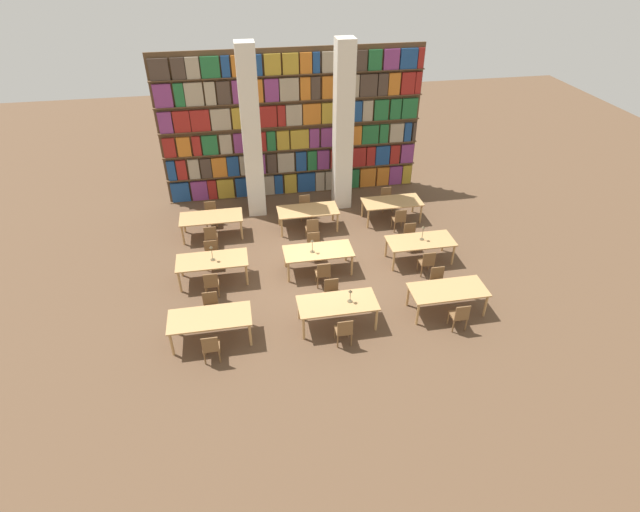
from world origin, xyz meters
TOP-DOWN VIEW (x-y plane):
  - ground_plane at (0.00, 0.00)m, footprint 40.00×40.00m
  - bookshelf_bank at (0.01, 5.41)m, footprint 9.73×0.35m
  - pillar_left at (-1.61, 4.05)m, footprint 0.63×0.63m
  - pillar_center at (1.61, 4.05)m, footprint 0.63×0.63m
  - reading_table_0 at (-3.28, -2.58)m, footprint 2.11×0.97m
  - chair_0 at (-3.27, -3.35)m, footprint 0.42×0.40m
  - chair_1 at (-3.27, -1.81)m, footprint 0.42×0.40m
  - reading_table_1 at (0.05, -2.59)m, footprint 2.11×0.97m
  - chair_2 at (0.06, -3.36)m, footprint 0.42×0.40m
  - chair_3 at (0.06, -1.82)m, footprint 0.42×0.40m
  - desk_lamp_0 at (0.38, -2.61)m, footprint 0.14×0.14m
  - reading_table_2 at (3.14, -2.58)m, footprint 2.11×0.97m
  - chair_4 at (3.18, -3.35)m, footprint 0.42×0.40m
  - chair_5 at (3.18, -1.81)m, footprint 0.42×0.40m
  - reading_table_3 at (-3.21, 0.02)m, footprint 2.11×0.97m
  - chair_6 at (-3.26, -0.75)m, footprint 0.42×0.40m
  - chair_7 at (-3.26, 0.79)m, footprint 0.42×0.40m
  - desk_lamp_1 at (-3.18, 0.00)m, footprint 0.14×0.14m
  - reading_table_4 at (-0.02, -0.07)m, footprint 2.11×0.97m
  - chair_8 at (-0.01, -0.84)m, footprint 0.42×0.40m
  - chair_9 at (-0.01, 0.70)m, footprint 0.42×0.40m
  - desk_lamp_2 at (-0.21, -0.11)m, footprint 0.14×0.14m
  - reading_table_5 at (3.25, -0.07)m, footprint 2.11×0.97m
  - chair_10 at (3.21, -0.84)m, footprint 0.42×0.40m
  - chair_11 at (3.21, 0.70)m, footprint 0.42×0.40m
  - desk_lamp_3 at (3.30, -0.02)m, footprint 0.14×0.14m
  - reading_table_6 at (-3.24, 2.64)m, footprint 2.11×0.97m
  - chair_12 at (-3.27, 1.87)m, footprint 0.42×0.40m
  - chair_13 at (-3.27, 3.41)m, footprint 0.42×0.40m
  - reading_table_7 at (0.08, 2.53)m, footprint 2.11×0.97m
  - chair_14 at (0.09, 1.76)m, footprint 0.42×0.40m
  - chair_15 at (0.09, 3.30)m, footprint 0.42×0.40m
  - reading_table_8 at (3.14, 2.60)m, footprint 2.11×0.97m
  - chair_16 at (3.18, 1.83)m, footprint 0.42×0.40m
  - chair_17 at (3.18, 3.37)m, footprint 0.42×0.40m

SIDE VIEW (x-z plane):
  - ground_plane at x=0.00m, z-range 0.00..0.00m
  - chair_0 at x=-3.27m, z-range 0.03..0.90m
  - chair_1 at x=-3.27m, z-range 0.03..0.90m
  - chair_2 at x=0.06m, z-range 0.03..0.90m
  - chair_3 at x=0.06m, z-range 0.03..0.90m
  - chair_4 at x=3.18m, z-range 0.03..0.90m
  - chair_5 at x=3.18m, z-range 0.03..0.90m
  - chair_6 at x=-3.26m, z-range 0.03..0.90m
  - chair_7 at x=-3.26m, z-range 0.03..0.90m
  - chair_8 at x=-0.01m, z-range 0.03..0.90m
  - chair_9 at x=-0.01m, z-range 0.03..0.90m
  - chair_10 at x=3.21m, z-range 0.03..0.90m
  - chair_11 at x=3.21m, z-range 0.03..0.90m
  - chair_12 at x=-3.27m, z-range 0.03..0.90m
  - chair_13 at x=-3.27m, z-range 0.03..0.90m
  - chair_14 at x=0.09m, z-range 0.03..0.90m
  - chair_15 at x=0.09m, z-range 0.03..0.90m
  - chair_16 at x=3.18m, z-range 0.03..0.90m
  - chair_17 at x=3.18m, z-range 0.03..0.90m
  - reading_table_0 at x=-3.28m, z-range 0.30..1.06m
  - reading_table_1 at x=0.05m, z-range 0.30..1.06m
  - reading_table_2 at x=3.14m, z-range 0.30..1.06m
  - reading_table_3 at x=-3.21m, z-range 0.30..1.06m
  - reading_table_4 at x=-0.02m, z-range 0.30..1.06m
  - reading_table_5 at x=3.25m, z-range 0.30..1.06m
  - reading_table_6 at x=-3.24m, z-range 0.30..1.06m
  - reading_table_7 at x=0.08m, z-range 0.30..1.06m
  - reading_table_8 at x=3.14m, z-range 0.30..1.06m
  - desk_lamp_0 at x=0.38m, z-range 0.82..1.21m
  - desk_lamp_2 at x=-0.21m, z-range 0.83..1.28m
  - desk_lamp_1 at x=-3.18m, z-range 0.84..1.34m
  - desk_lamp_3 at x=3.30m, z-range 0.84..1.34m
  - bookshelf_bank at x=0.01m, z-range -0.08..5.42m
  - pillar_left at x=-1.61m, z-range 0.00..6.00m
  - pillar_center at x=1.61m, z-range 0.00..6.00m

